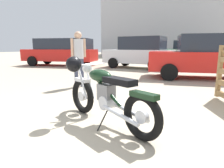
# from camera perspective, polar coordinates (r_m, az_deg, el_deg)

# --- Properties ---
(ground_plane) EXTENTS (80.00, 80.00, 0.00)m
(ground_plane) POSITION_cam_1_polar(r_m,az_deg,el_deg) (3.46, 0.78, -9.67)
(ground_plane) COLOR tan
(vintage_motorcycle) EXTENTS (1.87, 1.11, 1.07)m
(vintage_motorcycle) POSITION_cam_1_polar(r_m,az_deg,el_deg) (3.06, -2.47, -2.78)
(vintage_motorcycle) COLOR black
(vintage_motorcycle) RESTS_ON ground_plane
(bystander) EXTENTS (0.34, 0.36, 1.66)m
(bystander) POSITION_cam_1_polar(r_m,az_deg,el_deg) (6.02, -9.73, 8.79)
(bystander) COLOR #383D51
(bystander) RESTS_ON ground_plane
(pale_sedan_back) EXTENTS (4.89, 2.43, 1.74)m
(pale_sedan_back) POSITION_cam_1_polar(r_m,az_deg,el_deg) (13.43, -14.48, 9.25)
(pale_sedan_back) COLOR black
(pale_sedan_back) RESTS_ON ground_plane
(silver_sedan_mid) EXTENTS (4.33, 2.20, 1.67)m
(silver_sedan_mid) POSITION_cam_1_polar(r_m,az_deg,el_deg) (16.50, 11.46, 9.22)
(silver_sedan_mid) COLOR black
(silver_sedan_mid) RESTS_ON ground_plane
(dark_sedan_left) EXTENTS (4.38, 2.32, 1.67)m
(dark_sedan_left) POSITION_cam_1_polar(r_m,az_deg,el_deg) (8.38, 25.53, 7.15)
(dark_sedan_left) COLOR black
(dark_sedan_left) RESTS_ON ground_plane
(red_hatchback_near) EXTENTS (4.11, 2.27, 1.78)m
(red_hatchback_near) POSITION_cam_1_polar(r_m,az_deg,el_deg) (11.52, 8.04, 9.18)
(red_hatchback_near) COLOR black
(red_hatchback_near) RESTS_ON ground_plane
(white_estate_far) EXTENTS (4.80, 2.20, 1.74)m
(white_estate_far) POSITION_cam_1_polar(r_m,az_deg,el_deg) (17.44, 22.83, 9.02)
(white_estate_far) COLOR black
(white_estate_far) RESTS_ON ground_plane
(industrial_building) EXTENTS (17.01, 13.43, 9.82)m
(industrial_building) POSITION_cam_1_polar(r_m,az_deg,el_deg) (32.38, 16.05, 16.90)
(industrial_building) COLOR #B2B2B7
(industrial_building) RESTS_ON ground_plane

